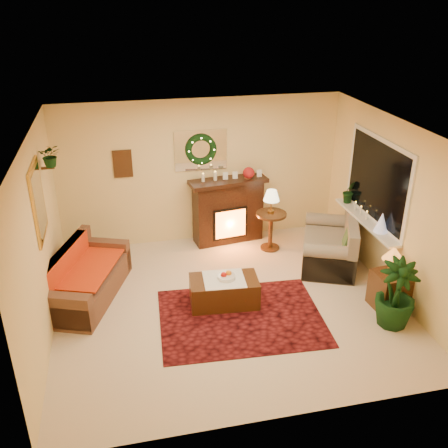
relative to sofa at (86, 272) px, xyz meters
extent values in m
plane|color=beige|center=(2.04, -0.64, -0.43)|extent=(5.00, 5.00, 0.00)
plane|color=white|center=(2.04, -0.64, 2.17)|extent=(5.00, 5.00, 0.00)
plane|color=#EFD88C|center=(2.04, 1.61, 0.87)|extent=(5.00, 5.00, 0.00)
plane|color=#EFD88C|center=(2.04, -2.89, 0.87)|extent=(5.00, 5.00, 0.00)
plane|color=#EFD88C|center=(-0.46, -0.64, 0.87)|extent=(4.50, 4.50, 0.00)
plane|color=#EFD88C|center=(4.54, -0.64, 0.87)|extent=(4.50, 4.50, 0.00)
cube|color=#630F0D|center=(2.12, -1.03, -0.42)|extent=(2.38, 1.85, 0.01)
cube|color=#41281F|center=(0.00, 0.00, 0.00)|extent=(1.36, 1.95, 0.77)
cube|color=red|center=(-0.02, 0.16, 0.03)|extent=(0.87, 1.41, 0.02)
cube|color=black|center=(2.48, 1.40, 0.12)|extent=(1.28, 0.56, 1.13)
sphere|color=#A31618|center=(2.85, 1.36, 0.87)|extent=(0.21, 0.21, 0.21)
cylinder|color=#EBE9CF|center=(2.03, 1.37, 0.83)|extent=(0.06, 0.06, 0.17)
cylinder|color=white|center=(2.25, 1.39, 0.83)|extent=(0.06, 0.06, 0.19)
cube|color=white|center=(2.04, 1.59, 1.27)|extent=(0.92, 0.02, 0.72)
torus|color=#194719|center=(2.04, 1.55, 1.29)|extent=(0.55, 0.11, 0.55)
cube|color=#381E11|center=(0.69, 1.59, 1.12)|extent=(0.32, 0.03, 0.48)
cube|color=gold|center=(-0.44, -0.34, 1.32)|extent=(0.03, 0.84, 1.00)
imported|color=#194719|center=(-0.30, 0.41, 1.54)|extent=(0.33, 0.28, 0.36)
cube|color=#988062|center=(3.97, 0.22, -0.01)|extent=(1.34, 1.66, 0.84)
cube|color=white|center=(4.53, -0.09, 1.12)|extent=(0.03, 1.86, 1.36)
cube|color=black|center=(4.51, -0.09, 1.12)|extent=(0.02, 1.70, 1.22)
cube|color=white|center=(4.42, -0.09, 0.44)|extent=(0.22, 1.86, 0.04)
cone|color=silver|center=(4.43, -0.53, 0.61)|extent=(0.22, 0.22, 0.33)
imported|color=#276432|center=(4.45, 0.63, 0.66)|extent=(0.30, 0.24, 0.54)
cylinder|color=black|center=(3.15, 0.90, -0.10)|extent=(0.67, 0.67, 0.70)
cone|color=#FDF0B6|center=(3.14, 0.91, 0.45)|extent=(0.28, 0.28, 0.43)
cube|color=#3F270F|center=(4.30, -1.22, -0.16)|extent=(0.49, 0.49, 0.56)
cone|color=orange|center=(4.29, -1.18, 0.32)|extent=(0.31, 0.31, 0.45)
cube|color=black|center=(1.97, -0.63, -0.22)|extent=(1.03, 0.62, 0.42)
cylinder|color=silver|center=(2.00, -0.62, 0.02)|extent=(0.26, 0.26, 0.06)
imported|color=#153E16|center=(4.14, -1.61, 0.02)|extent=(1.77, 1.77, 2.96)
camera|label=1|loc=(0.63, -6.68, 3.82)|focal=40.00mm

